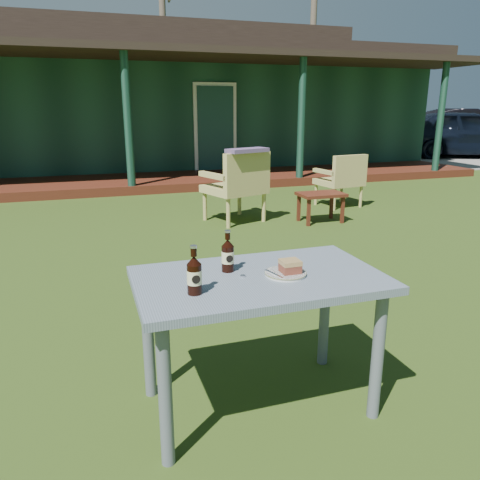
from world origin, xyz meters
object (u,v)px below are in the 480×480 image
object	(u,v)px
car_near	(464,133)
side_table	(321,197)
plate	(286,273)
cake_slice	(290,266)
armchair_left	(238,183)
cafe_table	(259,295)
car_far	(468,131)
armchair_right	(342,178)
cola_bottle_far	(194,275)
cola_bottle_near	(228,255)

from	to	relation	value
car_near	side_table	xyz separation A→B (m)	(-8.03, -6.11, -0.38)
side_table	plate	bearing A→B (deg)	-120.36
cake_slice	armchair_left	xyz separation A→B (m)	(1.01, 3.90, -0.23)
car_near	cafe_table	bearing A→B (deg)	156.19
plate	side_table	xyz separation A→B (m)	(2.08, 3.55, -0.39)
car_far	armchair_right	xyz separation A→B (m)	(-8.69, -6.69, -0.26)
car_near	plate	world-z (taller)	car_near
cafe_table	armchair_right	distance (m)	5.25
car_far	armchair_left	xyz separation A→B (m)	(-10.52, -7.13, -0.19)
car_near	car_far	distance (m)	1.99
car_near	cafe_table	world-z (taller)	car_near
cafe_table	plate	world-z (taller)	plate
car_far	cola_bottle_far	xyz separation A→B (m)	(-12.02, -11.12, 0.09)
cafe_table	cola_bottle_far	xyz separation A→B (m)	(-0.35, -0.12, 0.19)
cola_bottle_near	cola_bottle_far	xyz separation A→B (m)	(-0.22, -0.23, 0.00)
cola_bottle_near	cola_bottle_far	bearing A→B (deg)	-133.57
cafe_table	armchair_right	bearing A→B (deg)	55.33
plate	cola_bottle_far	distance (m)	0.49
car_far	armchair_right	world-z (taller)	car_far
car_near	plate	size ratio (longest dim) A/B	20.72
cake_slice	cola_bottle_far	world-z (taller)	cola_bottle_far
car_near	armchair_left	distance (m)	10.76
cola_bottle_near	side_table	bearing A→B (deg)	55.64
cola_bottle_near	side_table	xyz separation A→B (m)	(2.33, 3.41, -0.46)
cola_bottle_far	armchair_left	bearing A→B (deg)	69.37
cafe_table	cake_slice	world-z (taller)	cake_slice
plate	armchair_right	xyz separation A→B (m)	(2.86, 4.34, -0.27)
cake_slice	cola_bottle_far	bearing A→B (deg)	-169.99
car_far	side_table	bearing A→B (deg)	147.16
armchair_left	armchair_right	size ratio (longest dim) A/B	1.16
car_far	cola_bottle_near	distance (m)	16.05
plate	side_table	size ratio (longest dim) A/B	0.34
car_near	car_far	bearing A→B (deg)	-23.43
car_near	cake_slice	distance (m)	13.97
cake_slice	cola_bottle_near	size ratio (longest dim) A/B	0.44
cola_bottle_near	side_table	size ratio (longest dim) A/B	0.35
car_far	plate	distance (m)	15.96
cola_bottle_near	cake_slice	bearing A→B (deg)	-28.27
cafe_table	side_table	distance (m)	4.16
plate	armchair_left	xyz separation A→B (m)	(1.03, 3.89, -0.19)
cafe_table	plate	xyz separation A→B (m)	(0.13, -0.03, 0.11)
car_near	armchair_left	bearing A→B (deg)	145.33
cafe_table	cola_bottle_near	distance (m)	0.25
cola_bottle_far	armchair_right	xyz separation A→B (m)	(3.33, 4.43, -0.35)
cola_bottle_far	side_table	bearing A→B (deg)	54.97
car_far	armchair_right	distance (m)	10.97
car_far	cake_slice	world-z (taller)	car_far
car_near	armchair_right	xyz separation A→B (m)	(-7.25, -5.32, -0.26)
car_near	armchair_right	size ratio (longest dim) A/B	5.19
armchair_right	side_table	xyz separation A→B (m)	(-0.78, -0.79, -0.12)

